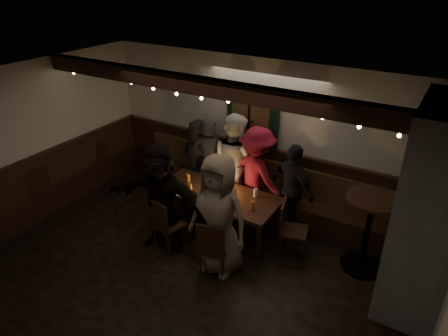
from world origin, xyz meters
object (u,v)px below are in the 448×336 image
Objects in this scene: chair_end at (289,225)px; high_top at (369,224)px; person_b at (209,161)px; person_f at (161,197)px; chair_near_right at (213,246)px; person_e at (292,188)px; person_d at (257,174)px; person_g at (219,215)px; dining_table at (217,197)px; chair_near_left at (164,222)px; person_c at (235,163)px; person_a at (199,160)px.

high_top is (1.04, 0.25, 0.25)m from chair_end.
person_f reaches higher than person_b.
person_f reaches higher than chair_end.
chair_near_right is at bearing -144.49° from high_top.
person_e is at bearing 164.32° from high_top.
chair_end is 0.53× the size of person_d.
person_g is at bearing 107.22° from person_b.
high_top is 0.71× the size of person_d.
person_e is 0.84× the size of person_g.
dining_table is at bearing -171.79° from high_top.
chair_near_left is at bearing -176.33° from person_g.
chair_end is 1.90m from person_f.
person_e is (1.08, -0.07, -0.14)m from person_c.
chair_near_left is 2.88m from high_top.
dining_table is at bearing 120.31° from person_c.
chair_near_left is 0.92m from chair_near_right.
dining_table is 1.14m from person_a.
chair_end reaches higher than dining_table.
person_b is 1.83m from person_g.
chair_near_left is 0.38m from person_f.
person_e is (0.47, 1.58, 0.25)m from chair_near_right.
person_f is (-0.40, -1.46, -0.04)m from person_c.
chair_near_right is at bearing 97.62° from person_e.
chair_near_left is 0.75× the size of high_top.
person_c is (-1.29, 0.67, 0.40)m from chair_end.
person_b is 1.08× the size of person_e.
person_g reaches higher than person_e.
chair_end is (1.59, 0.88, -0.01)m from chair_near_left.
person_a is at bearing 138.90° from dining_table.
dining_table is 1.70× the size of high_top.
dining_table is 1.19m from chair_end.
high_top is 2.93m from person_f.
person_f is at bearing -159.13° from high_top.
person_g reaches higher than chair_near_right.
person_d reaches higher than chair_end.
person_d reaches higher than dining_table.
chair_near_right is 2.16m from person_a.
person_c is (0.51, 0.03, 0.08)m from person_b.
person_a reaches higher than person_e.
chair_near_left reaches higher than chair_end.
high_top is (2.64, 1.13, 0.24)m from chair_near_left.
chair_end is 0.58× the size of person_e.
chair_near_right is at bearing -6.17° from chair_near_left.
person_a is at bearing 131.67° from person_g.
chair_near_right is 1.09m from person_f.
person_a is (-0.44, 1.56, 0.26)m from chair_near_left.
person_a reaches higher than chair_near_left.
person_g is at bearing 4.18° from chair_near_left.
person_b is (0.24, -0.04, 0.05)m from person_a.
person_e is at bearing 34.76° from dining_table.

